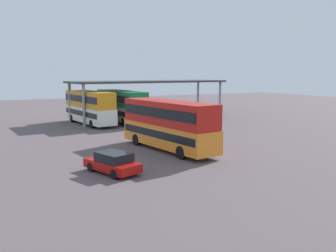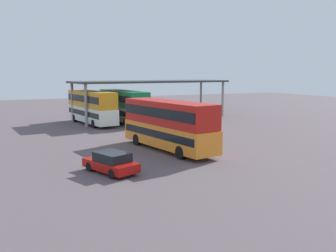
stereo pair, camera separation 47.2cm
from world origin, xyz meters
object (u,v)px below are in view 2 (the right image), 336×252
parked_hatchback (111,162)px  double_decker_mid_row (123,105)px  double_decker_main (168,123)px  double_decker_near_canopy (92,106)px

parked_hatchback → double_decker_mid_row: (8.67, 22.68, 1.57)m
double_decker_mid_row → double_decker_main: bearing=169.3°
double_decker_near_canopy → double_decker_mid_row: double_decker_near_canopy is taller
double_decker_mid_row → double_decker_near_canopy: bearing=86.7°
double_decker_main → parked_hatchback: bearing=118.0°
double_decker_main → double_decker_mid_row: 18.15m
parked_hatchback → double_decker_mid_row: size_ratio=0.37×
double_decker_main → double_decker_mid_row: (2.36, 18.00, 0.02)m
double_decker_main → double_decker_near_canopy: bearing=-3.0°
double_decker_main → double_decker_near_canopy: double_decker_near_canopy is taller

